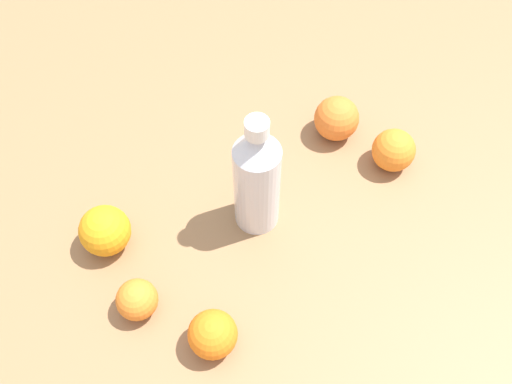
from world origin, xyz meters
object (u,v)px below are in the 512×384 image
object	(u,v)px
orange_2	(394,150)
orange_1	(105,231)
orange_0	(213,334)
water_bottle	(256,179)
orange_4	(137,300)
orange_3	(337,118)

from	to	relation	value
orange_2	orange_1	bearing A→B (deg)	47.12
orange_0	water_bottle	bearing A→B (deg)	-77.60
water_bottle	orange_1	size ratio (longest dim) A/B	3.00
orange_4	orange_3	bearing A→B (deg)	-104.77
orange_0	orange_3	size ratio (longest dim) A/B	0.90
orange_3	orange_2	bearing A→B (deg)	172.24
orange_1	orange_2	bearing A→B (deg)	-132.88
orange_4	orange_0	bearing A→B (deg)	-177.06
water_bottle	orange_4	xyz separation A→B (m)	(0.08, 0.23, -0.08)
orange_0	orange_1	xyz separation A→B (m)	(0.24, -0.06, 0.00)
orange_0	orange_4	world-z (taller)	orange_0
orange_2	orange_3	size ratio (longest dim) A/B	0.93
orange_1	orange_3	distance (m)	0.46
orange_2	orange_4	size ratio (longest dim) A/B	1.19
orange_1	water_bottle	bearing A→B (deg)	-140.03
orange_0	orange_2	distance (m)	0.45
water_bottle	orange_2	bearing A→B (deg)	11.11
orange_2	orange_3	world-z (taller)	orange_3
water_bottle	orange_2	distance (m)	0.28
orange_2	orange_4	distance (m)	0.51
water_bottle	orange_4	world-z (taller)	water_bottle
water_bottle	orange_1	bearing A→B (deg)	177.36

